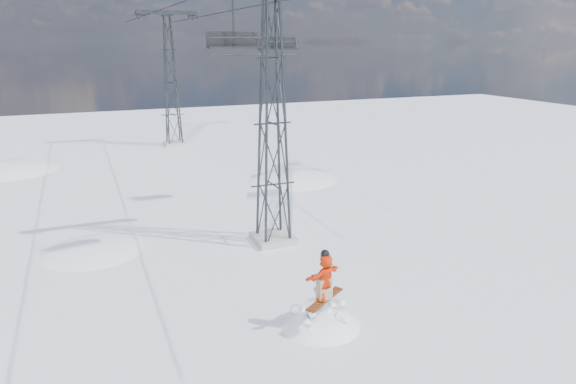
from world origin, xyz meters
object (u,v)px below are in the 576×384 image
(snowboarder_jump, at_px, (319,368))
(lift_chair_near, at_px, (233,42))
(lift_tower_far, at_px, (171,83))
(lift_tower_near, at_px, (272,124))

(snowboarder_jump, bearing_deg, lift_chair_near, 100.71)
(lift_tower_far, bearing_deg, lift_tower_near, -90.00)
(lift_tower_near, relative_size, lift_tower_far, 1.00)
(lift_tower_far, distance_m, lift_chair_near, 27.18)
(lift_tower_far, xyz_separation_m, lift_chair_near, (-2.20, -26.87, 3.43))
(lift_tower_near, xyz_separation_m, lift_tower_far, (0.00, 25.00, 0.00))
(lift_chair_near, bearing_deg, snowboarder_jump, -79.29)
(lift_tower_near, height_order, snowboarder_jump, lift_tower_near)
(snowboarder_jump, height_order, lift_chair_near, lift_chair_near)
(lift_tower_near, bearing_deg, snowboarder_jump, -98.89)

